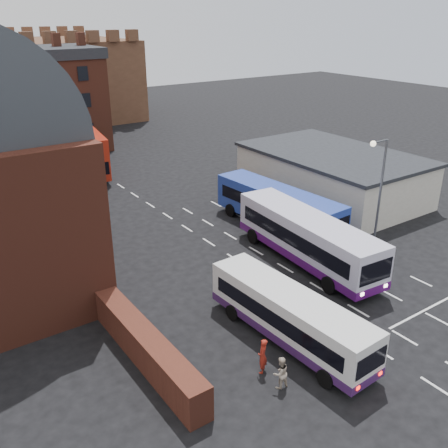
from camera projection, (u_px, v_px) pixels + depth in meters
ground at (324, 315)px, 28.59m from camera, size 180.00×180.00×0.00m
forecourt_wall at (147, 348)px, 24.37m from camera, size 1.20×10.00×1.80m
cream_building at (332, 174)px, 46.19m from camera, size 10.40×16.40×4.25m
brick_terrace at (4, 110)px, 57.91m from camera, size 22.00×10.00×11.00m
castle_keep at (53, 80)px, 79.10m from camera, size 22.00×22.00×12.00m
bus_white_outbound at (290, 313)px, 25.82m from camera, size 2.94×10.35×2.80m
bus_white_inbound at (307, 236)px, 33.88m from camera, size 3.85×12.63×3.40m
bus_blue at (278, 205)px, 39.37m from camera, size 3.61×12.12×3.26m
bus_red_double at (85, 150)px, 53.01m from camera, size 4.55×11.92×4.66m
street_lamp at (378, 187)px, 33.69m from camera, size 1.73×0.37×8.47m
pedestrian_red at (263, 356)px, 23.81m from camera, size 0.78×0.77×1.82m
pedestrian_beige at (281, 373)px, 22.85m from camera, size 0.83×0.67×1.63m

